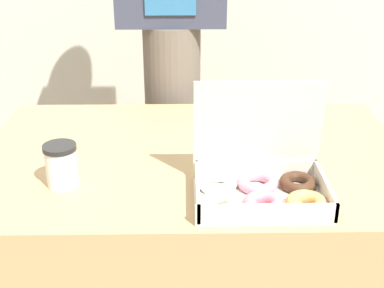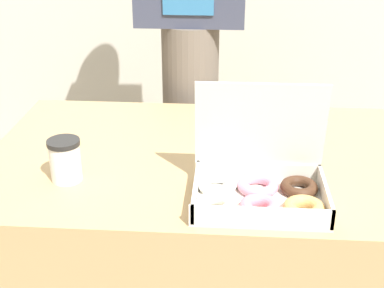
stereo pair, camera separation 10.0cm
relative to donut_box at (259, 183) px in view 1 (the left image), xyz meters
name	(u,v)px [view 1 (the left image)]	position (x,y,z in m)	size (l,w,h in m)	color
table	(195,260)	(-0.15, 0.24, -0.41)	(1.19, 0.77, 0.73)	tan
donut_box	(259,183)	(0.00, 0.00, 0.00)	(0.33, 0.24, 0.27)	silver
coffee_cup	(61,165)	(-0.48, 0.07, 0.02)	(0.08, 0.08, 0.11)	white
person_customer	(171,8)	(-0.22, 0.80, 0.26)	(0.38, 0.23, 1.82)	#665B51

